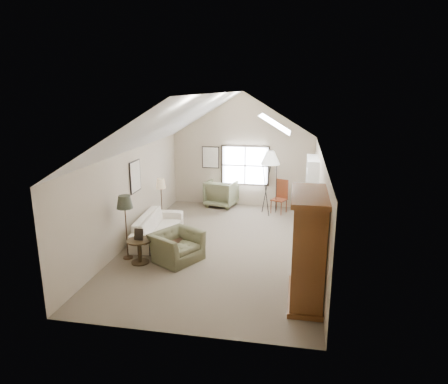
% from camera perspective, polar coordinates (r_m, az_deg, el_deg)
% --- Properties ---
extents(room_shell, '(5.01, 8.01, 4.00)m').
position_cam_1_polar(room_shell, '(10.02, -0.42, 9.47)').
color(room_shell, '#6F624F').
rests_on(room_shell, ground).
extents(window, '(1.72, 0.08, 1.42)m').
position_cam_1_polar(window, '(14.13, 3.04, 3.80)').
color(window, black).
rests_on(window, room_shell).
extents(skylight, '(0.80, 1.20, 0.52)m').
position_cam_1_polar(skylight, '(10.75, 7.43, 9.77)').
color(skylight, white).
rests_on(skylight, room_shell).
extents(wall_art, '(1.97, 3.71, 0.88)m').
position_cam_1_polar(wall_art, '(12.56, -7.19, 3.61)').
color(wall_art, black).
rests_on(wall_art, room_shell).
extents(armoire, '(0.60, 1.50, 2.20)m').
position_cam_1_polar(armoire, '(8.00, 11.90, -7.86)').
color(armoire, brown).
rests_on(armoire, ground).
extents(tv_alcove, '(0.32, 1.30, 2.10)m').
position_cam_1_polar(tv_alcove, '(11.79, 12.34, -0.24)').
color(tv_alcove, white).
rests_on(tv_alcove, ground).
extents(media_console, '(0.34, 1.18, 0.60)m').
position_cam_1_polar(media_console, '(12.03, 12.03, -4.15)').
color(media_console, '#382316').
rests_on(media_console, ground).
extents(tv_panel, '(0.05, 0.90, 0.55)m').
position_cam_1_polar(tv_panel, '(11.85, 12.19, -1.31)').
color(tv_panel, black).
rests_on(tv_panel, media_console).
extents(sofa, '(1.08, 2.42, 0.69)m').
position_cam_1_polar(sofa, '(11.34, -9.39, -4.96)').
color(sofa, beige).
rests_on(sofa, ground).
extents(armchair_near, '(1.40, 1.45, 0.72)m').
position_cam_1_polar(armchair_near, '(9.91, -6.76, -7.73)').
color(armchair_near, brown).
rests_on(armchair_near, ground).
extents(armchair_far, '(1.21, 1.23, 0.94)m').
position_cam_1_polar(armchair_far, '(14.22, -0.32, -0.16)').
color(armchair_far, '#686C4B').
rests_on(armchair_far, ground).
extents(coffee_table, '(0.89, 0.57, 0.42)m').
position_cam_1_polar(coffee_table, '(10.28, -8.45, -7.82)').
color(coffee_table, '#3C2818').
rests_on(coffee_table, ground).
extents(bowl, '(0.22, 0.22, 0.05)m').
position_cam_1_polar(bowl, '(10.19, -8.50, -6.59)').
color(bowl, '#3B2118').
rests_on(bowl, coffee_table).
extents(side_table, '(0.63, 0.63, 0.59)m').
position_cam_1_polar(side_table, '(9.93, -11.96, -8.30)').
color(side_table, '#332615').
rests_on(side_table, ground).
extents(side_chair, '(0.59, 0.59, 1.13)m').
position_cam_1_polar(side_chair, '(13.51, 7.87, -0.67)').
color(side_chair, maroon).
rests_on(side_chair, ground).
extents(tripod_lamp, '(0.64, 0.64, 2.17)m').
position_cam_1_polar(tripod_lamp, '(13.23, 6.54, 1.36)').
color(tripod_lamp, white).
rests_on(tripod_lamp, ground).
extents(dark_lamp, '(0.42, 0.42, 1.65)m').
position_cam_1_polar(dark_lamp, '(10.07, -13.80, -4.86)').
color(dark_lamp, '#26291D').
rests_on(dark_lamp, ground).
extents(tan_lamp, '(0.32, 0.32, 1.48)m').
position_cam_1_polar(tan_lamp, '(12.39, -8.92, -1.31)').
color(tan_lamp, tan).
rests_on(tan_lamp, ground).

